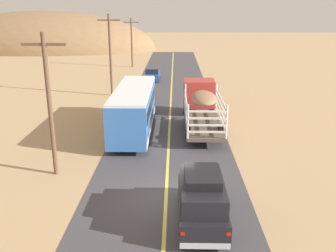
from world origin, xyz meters
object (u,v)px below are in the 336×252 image
(car_far, at_px, (152,74))
(power_pole_near, at_px, (49,102))
(bus, at_px, (134,108))
(suv_near, at_px, (202,197))
(livestock_truck, at_px, (200,100))
(power_pole_far, at_px, (132,41))
(power_pole_mid, at_px, (110,53))

(car_far, relative_size, power_pole_near, 0.58)
(bus, distance_m, car_far, 20.20)
(suv_near, xyz_separation_m, bus, (-4.07, 11.98, 0.60))
(livestock_truck, xyz_separation_m, bus, (-4.92, -2.58, -0.04))
(power_pole_far, bearing_deg, power_pole_mid, -90.00)
(bus, distance_m, power_pole_near, 8.44)
(car_far, distance_m, power_pole_mid, 9.95)
(bus, height_order, power_pole_near, power_pole_near)
(car_far, bearing_deg, power_pole_far, 109.13)
(suv_near, relative_size, bus, 0.46)
(power_pole_near, xyz_separation_m, power_pole_mid, (0.00, 18.96, 0.26))
(livestock_truck, height_order, car_far, livestock_truck)
(car_far, xyz_separation_m, power_pole_near, (-3.62, -27.49, 3.36))
(car_far, bearing_deg, power_pole_mid, -112.99)
(car_far, height_order, power_pole_near, power_pole_near)
(livestock_truck, bearing_deg, power_pole_mid, 132.96)
(power_pole_far, bearing_deg, car_far, -70.87)
(bus, relative_size, power_pole_far, 1.41)
(suv_near, distance_m, car_far, 32.40)
(livestock_truck, bearing_deg, power_pole_near, -130.47)
(car_far, height_order, power_pole_far, power_pole_far)
(bus, xyz_separation_m, power_pole_far, (-3.52, 30.61, 2.09))
(suv_near, bearing_deg, car_far, 97.03)
(power_pole_mid, bearing_deg, livestock_truck, -47.04)
(livestock_truck, xyz_separation_m, power_pole_far, (-8.44, 28.03, 2.05))
(suv_near, bearing_deg, bus, 108.75)
(power_pole_near, distance_m, power_pole_mid, 18.97)
(power_pole_far, bearing_deg, suv_near, -79.90)
(suv_near, xyz_separation_m, power_pole_mid, (-7.59, 23.62, 3.16))
(bus, distance_m, power_pole_mid, 12.43)
(bus, bearing_deg, power_pole_mid, 106.82)
(power_pole_mid, bearing_deg, suv_near, -72.20)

